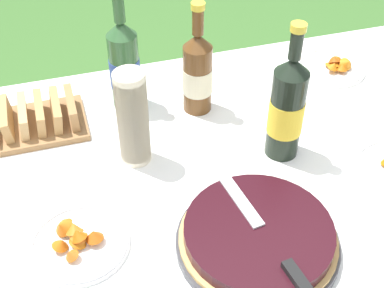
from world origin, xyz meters
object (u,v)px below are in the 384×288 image
serving_knife (267,237)px  cider_bottle_amber (198,72)px  berry_tart (258,237)px  cup_stack (133,119)px  juice_bottle_red (287,108)px  snack_plate_right (78,241)px  bread_board (33,119)px  cider_bottle_green (124,65)px  snack_plate_left (333,66)px

serving_knife → cider_bottle_amber: 0.50m
berry_tart → cider_bottle_amber: 0.48m
cider_bottle_amber → cup_stack: bearing=-143.2°
berry_tart → cider_bottle_amber: size_ratio=1.09×
berry_tart → juice_bottle_red: 0.32m
snack_plate_right → bread_board: bread_board is taller
berry_tart → cup_stack: bearing=118.6°
cider_bottle_green → juice_bottle_red: (0.31, -0.29, 0.01)m
cider_bottle_green → cider_bottle_amber: 0.19m
cider_bottle_green → juice_bottle_red: juice_bottle_red is taller
cider_bottle_green → bread_board: (-0.25, -0.04, -0.09)m
cider_bottle_amber → berry_tart: bearing=-92.3°
serving_knife → juice_bottle_red: juice_bottle_red is taller
cup_stack → bread_board: 0.30m
snack_plate_left → bread_board: size_ratio=0.74×
berry_tart → cup_stack: cup_stack is taller
cup_stack → cider_bottle_green: (0.02, 0.22, 0.00)m
cider_bottle_amber → snack_plate_left: cider_bottle_amber is taller
serving_knife → cup_stack: bearing=19.0°
cider_bottle_green → snack_plate_right: (-0.19, -0.44, -0.11)m
berry_tart → serving_knife: size_ratio=0.87×
snack_plate_left → bread_board: bearing=-178.4°
cider_bottle_green → snack_plate_right: cider_bottle_green is taller
serving_knife → snack_plate_left: serving_knife is taller
berry_tart → cup_stack: 0.38m
cider_bottle_amber → snack_plate_right: (-0.36, -0.37, -0.10)m
cup_stack → snack_plate_right: size_ratio=1.19×
serving_knife → snack_plate_left: size_ratio=1.94×
serving_knife → cider_bottle_green: 0.60m
cider_bottle_green → cider_bottle_amber: cider_bottle_green is taller
snack_plate_left → snack_plate_right: size_ratio=0.96×
cider_bottle_amber → snack_plate_right: cider_bottle_amber is taller
cup_stack → cider_bottle_amber: bearing=36.8°
berry_tart → bread_board: size_ratio=1.26×
snack_plate_left → cider_bottle_amber: bearing=-172.1°
juice_bottle_red → snack_plate_right: size_ratio=1.69×
cider_bottle_green → juice_bottle_red: 0.43m
serving_knife → cup_stack: 0.40m
cup_stack → bread_board: (-0.22, 0.18, -0.09)m
berry_tart → juice_bottle_red: juice_bottle_red is taller
snack_plate_right → bread_board: 0.41m
snack_plate_left → snack_plate_right: snack_plate_left is taller
juice_bottle_red → cider_bottle_green: bearing=136.9°
cider_bottle_green → snack_plate_right: 0.49m
cider_bottle_amber → juice_bottle_red: (0.14, -0.22, 0.02)m
juice_bottle_red → snack_plate_left: 0.42m
snack_plate_right → bread_board: bearing=98.3°
juice_bottle_red → snack_plate_right: bearing=-163.9°
cider_bottle_green → snack_plate_left: cider_bottle_green is taller
berry_tart → bread_board: bearing=128.3°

